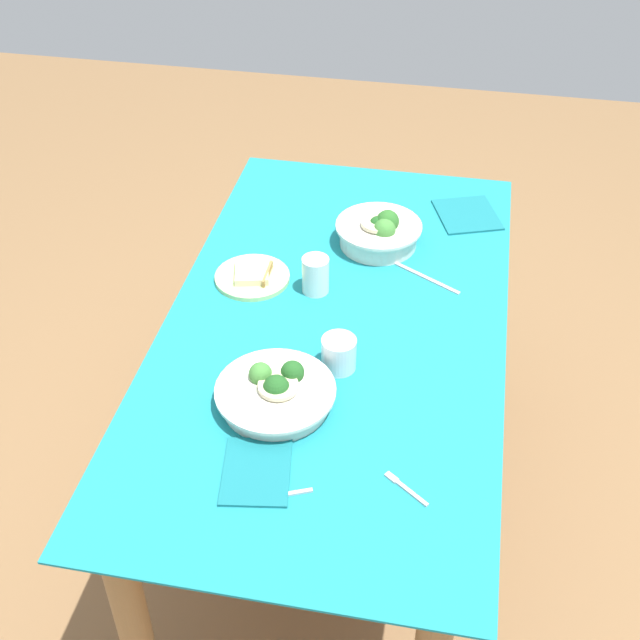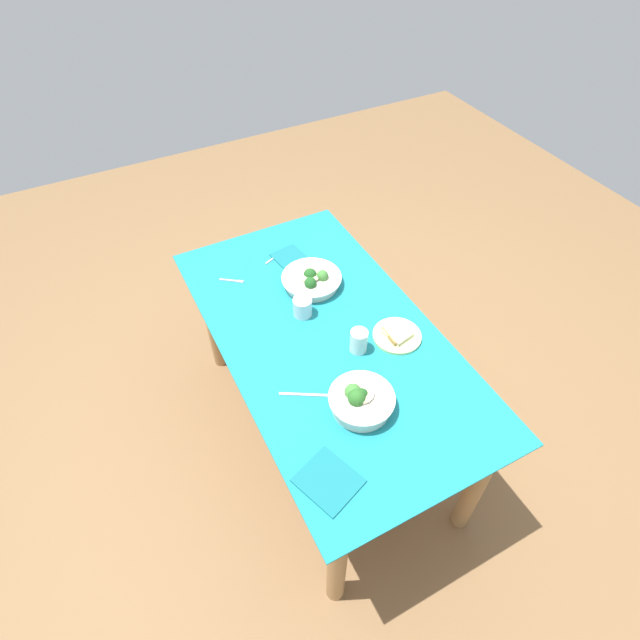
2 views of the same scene
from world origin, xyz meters
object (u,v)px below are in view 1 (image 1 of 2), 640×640
water_glass_side (316,275)px  napkin_folded_upper (467,215)px  bread_side_plate (253,276)px  table_knife_left (427,278)px  napkin_folded_lower (256,471)px  broccoli_bowl_far (276,393)px  water_glass_center (339,354)px  fork_by_far_bowl (284,495)px  fork_by_near_bowl (404,487)px  broccoli_bowl_near (379,232)px

water_glass_side → napkin_folded_upper: water_glass_side is taller
bread_side_plate → table_knife_left: size_ratio=0.96×
napkin_folded_lower → broccoli_bowl_far: bearing=1.6°
water_glass_center → water_glass_side: bearing=21.4°
fork_by_far_bowl → napkin_folded_upper: bearing=-128.0°
fork_by_near_bowl → napkin_folded_upper: (1.00, -0.06, 0.00)m
fork_by_far_bowl → napkin_folded_lower: bearing=-57.8°
broccoli_bowl_near → napkin_folded_lower: 0.84m
fork_by_far_bowl → water_glass_center: bearing=-118.9°
broccoli_bowl_near → water_glass_center: 0.50m
broccoli_bowl_far → broccoli_bowl_near: broccoli_bowl_near is taller
broccoli_bowl_near → napkin_folded_upper: bearing=-49.8°
napkin_folded_lower → fork_by_near_bowl: bearing=-87.1°
broccoli_bowl_near → water_glass_side: broccoli_bowl_near is taller
bread_side_plate → napkin_folded_upper: (0.40, -0.52, -0.01)m
bread_side_plate → table_knife_left: bread_side_plate is taller
napkin_folded_lower → bread_side_plate: bearing=15.0°
fork_by_far_bowl → table_knife_left: size_ratio=0.49×
broccoli_bowl_far → bread_side_plate: 0.45m
water_glass_center → fork_by_far_bowl: 0.38m
water_glass_center → napkin_folded_upper: bearing=-19.9°
broccoli_bowl_near → bread_side_plate: (-0.21, 0.29, -0.03)m
broccoli_bowl_far → napkin_folded_upper: broccoli_bowl_far is taller
fork_by_far_bowl → napkin_folded_lower: size_ratio=0.57×
broccoli_bowl_near → fork_by_far_bowl: size_ratio=2.35×
broccoli_bowl_near → bread_side_plate: broccoli_bowl_near is taller
water_glass_side → broccoli_bowl_near: bearing=-29.1°
water_glass_center → water_glass_side: size_ratio=0.82×
fork_by_far_bowl → fork_by_near_bowl: same height
broccoli_bowl_near → napkin_folded_upper: broccoli_bowl_near is taller
broccoli_bowl_near → napkin_folded_lower: (-0.83, 0.13, -0.04)m
bread_side_plate → water_glass_side: water_glass_side is taller
water_glass_center → fork_by_near_bowl: bearing=-150.0°
table_knife_left → napkin_folded_lower: (-0.70, 0.27, 0.00)m
fork_by_far_bowl → napkin_folded_upper: (1.06, -0.29, 0.00)m
broccoli_bowl_near → napkin_folded_upper: 0.30m
napkin_folded_upper → bread_side_plate: bearing=127.9°
broccoli_bowl_far → table_knife_left: 0.57m
bread_side_plate → water_glass_side: 0.17m
fork_by_near_bowl → table_knife_left: 0.68m
fork_by_far_bowl → fork_by_near_bowl: bearing=172.3°
broccoli_bowl_near → fork_by_far_bowl: broccoli_bowl_near is taller
water_glass_center → fork_by_far_bowl: bearing=173.9°
napkin_folded_upper → broccoli_bowl_near: bearing=130.2°
bread_side_plate → fork_by_far_bowl: 0.70m
napkin_folded_upper → napkin_folded_lower: size_ratio=1.04×
fork_by_near_bowl → fork_by_far_bowl: bearing=51.5°
broccoli_bowl_near → table_knife_left: broccoli_bowl_near is taller
fork_by_near_bowl → napkin_folded_lower: 0.29m
broccoli_bowl_near → fork_by_near_bowl: size_ratio=2.47×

